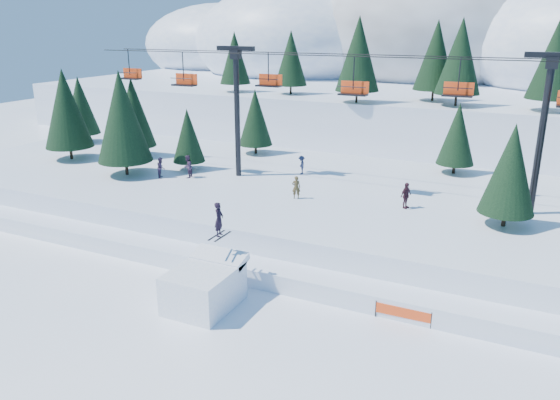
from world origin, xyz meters
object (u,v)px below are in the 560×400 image
at_px(chairlift, 354,98).
at_px(banner_near, 403,313).
at_px(banner_far, 440,303).
at_px(jump_kicker, 205,285).

xyz_separation_m(chairlift, banner_near, (7.24, -13.05, -8.78)).
distance_m(banner_near, banner_far, 2.38).
height_order(jump_kicker, banner_near, jump_kicker).
bearing_deg(chairlift, banner_far, -52.06).
xyz_separation_m(jump_kicker, chairlift, (2.73, 15.82, 8.13)).
distance_m(chairlift, banner_near, 17.32).
distance_m(jump_kicker, banner_far, 12.37).
bearing_deg(jump_kicker, banner_far, 21.95).
bearing_deg(jump_kicker, chairlift, 80.22).
distance_m(chairlift, banner_far, 16.70).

